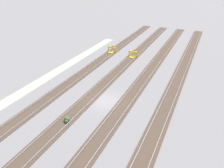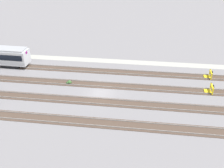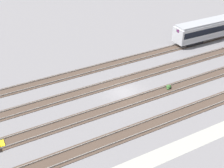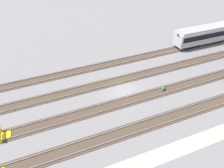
# 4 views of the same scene
# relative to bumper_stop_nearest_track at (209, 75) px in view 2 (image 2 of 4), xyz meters

# --- Properties ---
(ground_plane) EXTENTS (400.00, 400.00, 0.00)m
(ground_plane) POSITION_rel_bumper_stop_nearest_track_xyz_m (18.25, 7.66, -0.51)
(ground_plane) COLOR slate
(service_walkway) EXTENTS (54.00, 2.00, 0.01)m
(service_walkway) POSITION_rel_bumper_stop_nearest_track_xyz_m (18.25, -4.58, -0.51)
(service_walkway) COLOR #9E9E93
(service_walkway) RESTS_ON ground
(rail_track_nearest) EXTENTS (90.00, 2.23, 0.21)m
(rail_track_nearest) POSITION_rel_bumper_stop_nearest_track_xyz_m (18.25, 0.01, -0.47)
(rail_track_nearest) COLOR #47382D
(rail_track_nearest) RESTS_ON ground
(rail_track_near_inner) EXTENTS (90.00, 2.24, 0.21)m
(rail_track_near_inner) POSITION_rel_bumper_stop_nearest_track_xyz_m (18.25, 5.11, -0.47)
(rail_track_near_inner) COLOR #47382D
(rail_track_near_inner) RESTS_ON ground
(rail_track_middle) EXTENTS (90.00, 2.24, 0.21)m
(rail_track_middle) POSITION_rel_bumper_stop_nearest_track_xyz_m (18.25, 10.21, -0.47)
(rail_track_middle) COLOR #47382D
(rail_track_middle) RESTS_ON ground
(rail_track_far_inner) EXTENTS (90.00, 2.23, 0.21)m
(rail_track_far_inner) POSITION_rel_bumper_stop_nearest_track_xyz_m (18.25, 15.31, -0.47)
(rail_track_far_inner) COLOR #47382D
(rail_track_far_inner) RESTS_ON ground
(bumper_stop_nearest_track) EXTENTS (1.38, 2.01, 1.22)m
(bumper_stop_nearest_track) POSITION_rel_bumper_stop_nearest_track_xyz_m (0.00, 0.00, 0.00)
(bumper_stop_nearest_track) COLOR yellow
(bumper_stop_nearest_track) RESTS_ON ground
(bumper_stop_near_inner_track) EXTENTS (1.36, 2.01, 1.22)m
(bumper_stop_near_inner_track) POSITION_rel_bumper_stop_nearest_track_xyz_m (0.80, 5.11, 0.00)
(bumper_stop_near_inner_track) COLOR yellow
(bumper_stop_near_inner_track) RESTS_ON ground
(weed_clump) EXTENTS (0.92, 0.70, 0.64)m
(weed_clump) POSITION_rel_bumper_stop_nearest_track_xyz_m (24.16, 5.35, -0.27)
(weed_clump) COLOR #38602D
(weed_clump) RESTS_ON ground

